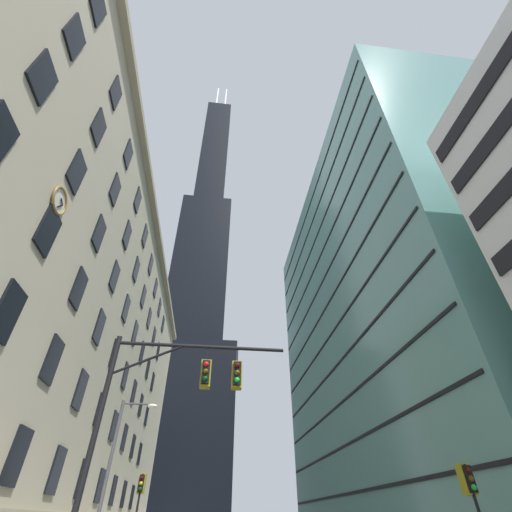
{
  "coord_description": "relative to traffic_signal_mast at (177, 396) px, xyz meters",
  "views": [
    {
      "loc": [
        -2.86,
        -9.97,
        1.74
      ],
      "look_at": [
        1.47,
        26.01,
        29.68
      ],
      "focal_mm": 24.34,
      "sensor_mm": 36.0,
      "label": 1
    }
  ],
  "objects": [
    {
      "name": "traffic_signal_mast",
      "position": [
        0.0,
        0.0,
        0.0
      ],
      "size": [
        6.82,
        0.63,
        7.51
      ],
      "color": "black",
      "rests_on": "sidewalk_left"
    },
    {
      "name": "station_building",
      "position": [
        -14.81,
        19.29,
        9.37
      ],
      "size": [
        16.65,
        57.86,
        29.68
      ],
      "color": "#BCAF93",
      "rests_on": "ground"
    },
    {
      "name": "traffic_light_near_right",
      "position": [
        11.47,
        1.38,
        -2.54
      ],
      "size": [
        0.4,
        0.63,
        3.47
      ],
      "color": "black",
      "rests_on": "sidewalk_right"
    },
    {
      "name": "dark_skyscraper",
      "position": [
        -6.66,
        95.22,
        57.22
      ],
      "size": [
        27.86,
        27.86,
        214.9
      ],
      "color": "black",
      "rests_on": "ground"
    },
    {
      "name": "traffic_light_far_left",
      "position": [
        -2.61,
        12.34,
        -2.07
      ],
      "size": [
        0.4,
        0.63,
        4.02
      ],
      "color": "black",
      "rests_on": "sidewalk_left"
    },
    {
      "name": "street_lamppost",
      "position": [
        -3.36,
        7.61,
        -1.09
      ],
      "size": [
        2.0,
        0.32,
        7.06
      ],
      "color": "#47474C",
      "rests_on": "sidewalk_left"
    },
    {
      "name": "glass_office_midrise",
      "position": [
        24.11,
        25.69,
        18.28
      ],
      "size": [
        17.96,
        46.95,
        47.46
      ],
      "color": "slate",
      "rests_on": "ground"
    }
  ]
}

